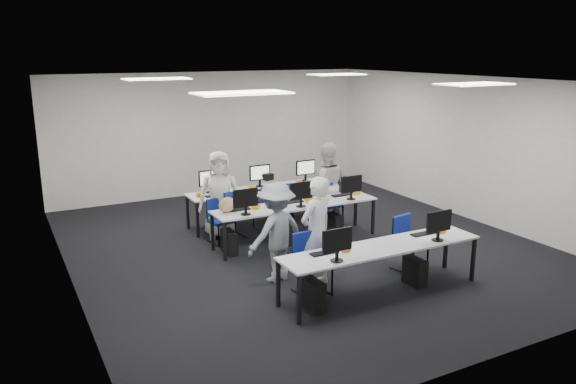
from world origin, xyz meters
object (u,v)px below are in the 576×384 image
chair_7 (320,210)px  photographer (276,232)px  desk_mid (296,207)px  chair_5 (231,222)px  chair_4 (329,212)px  student_2 (220,195)px  chair_2 (221,229)px  chair_1 (409,253)px  desk_front (382,250)px  chair_6 (268,215)px  chair_0 (312,275)px  chair_3 (280,219)px  student_3 (328,183)px  student_0 (316,232)px  student_1 (326,185)px

chair_7 → photographer: 3.08m
desk_mid → chair_5: chair_5 is taller
chair_4 → student_2: 2.35m
chair_2 → chair_4: (2.36, -0.03, 0.01)m
chair_1 → chair_4: 2.67m
desk_mid → chair_7: (0.97, 0.74, -0.39)m
desk_front → chair_5: chair_5 is taller
chair_2 → student_2: 0.67m
chair_6 → student_2: size_ratio=0.57×
desk_mid → chair_0: (-0.91, -2.13, -0.39)m
chair_1 → chair_3: size_ratio=0.93×
student_2 → photographer: (-0.01, -2.40, -0.05)m
chair_0 → student_3: student_3 is taller
desk_mid → student_2: size_ratio=1.91×
desk_front → chair_4: (1.11, 3.20, -0.41)m
chair_1 → chair_6: 3.20m
desk_mid → student_0: student_0 is taller
chair_4 → chair_2: bearing=178.8°
chair_1 → photographer: size_ratio=0.56×
chair_2 → chair_5: 0.36m
chair_1 → chair_6: size_ratio=0.93×
desk_front → student_1: student_1 is taller
chair_2 → student_3: 2.50m
desk_front → chair_0: bearing=152.6°
chair_1 → chair_4: size_ratio=1.05×
chair_7 → chair_0: bearing=-102.5°
student_0 → student_2: size_ratio=1.02×
chair_4 → chair_7: chair_7 is taller
student_2 → chair_0: bearing=-64.6°
chair_0 → student_3: 3.60m
chair_7 → student_2: size_ratio=0.56×
chair_5 → chair_7: 1.94m
chair_1 → photographer: 2.27m
chair_1 → student_1: student_1 is taller
chair_1 → chair_7: (-0.00, 2.81, 0.01)m
chair_3 → student_3: size_ratio=0.57×
chair_2 → chair_7: 2.23m
chair_6 → photographer: bearing=-111.8°
desk_front → chair_3: 3.18m
chair_0 → chair_4: 3.39m
chair_5 → chair_3: bearing=-20.4°
desk_front → chair_0: (-0.91, 0.47, -0.39)m
student_3 → photographer: 3.20m
chair_7 → photographer: bearing=-113.4°
student_1 → student_2: (-2.22, 0.23, 0.01)m
chair_2 → chair_3: (1.21, -0.08, 0.04)m
chair_4 → chair_6: 1.28m
student_1 → chair_3: bearing=27.4°
chair_1 → student_1: bearing=75.7°
desk_front → chair_7: 3.50m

